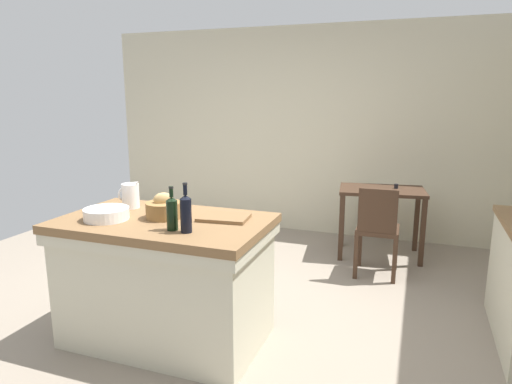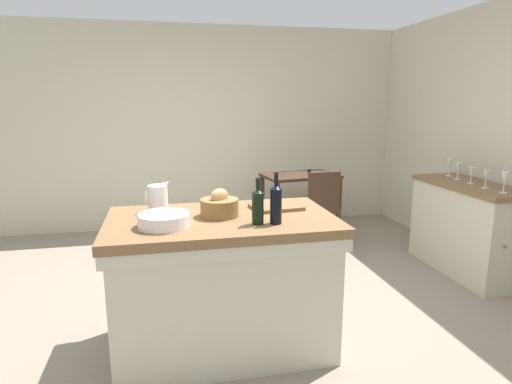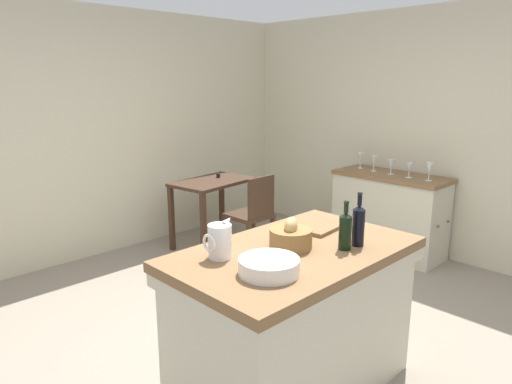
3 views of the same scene
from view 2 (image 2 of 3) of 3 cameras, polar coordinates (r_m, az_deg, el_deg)
name	(u,v)px [view 2 (image 2 of 3)]	position (r m, az deg, el deg)	size (l,w,h in m)	color
ground_plane	(247,311)	(3.57, -1.19, -15.52)	(6.76, 6.76, 0.00)	gray
wall_back	(209,128)	(5.75, -6.30, 8.44)	(5.32, 0.12, 2.60)	beige
island_table	(223,278)	(2.92, -4.46, -11.34)	(1.46, 0.88, 0.91)	brown
side_cabinet	(468,228)	(4.66, 26.34, -4.30)	(0.52, 1.22, 0.88)	brown
writing_desk	(300,184)	(5.37, 5.89, 1.04)	(0.97, 0.68, 0.81)	#3D281C
wooden_chair	(319,207)	(4.82, 8.42, -1.98)	(0.41, 0.41, 0.91)	#3D281C
pitcher	(158,199)	(2.92, -12.96, -0.88)	(0.17, 0.13, 0.23)	white
wash_bowl	(164,220)	(2.61, -12.15, -3.68)	(0.31, 0.31, 0.08)	white
bread_basket	(219,206)	(2.79, -4.88, -1.89)	(0.25, 0.25, 0.18)	olive
cutting_board	(276,207)	(2.98, 2.71, -2.01)	(0.34, 0.24, 0.02)	brown
wine_bottle_dark	(276,203)	(2.60, 2.67, -1.48)	(0.07, 0.07, 0.32)	black
wine_bottle_amber	(258,205)	(2.59, 0.25, -1.81)	(0.07, 0.07, 0.29)	black
wine_glass_far_left	(505,178)	(4.20, 30.21, 1.59)	(0.07, 0.07, 0.19)	white
wine_glass_left	(486,176)	(4.36, 28.33, 1.86)	(0.07, 0.07, 0.16)	white
wine_glass_middle	(472,172)	(4.54, 26.76, 2.34)	(0.07, 0.07, 0.16)	white
wine_glass_right	(458,168)	(4.73, 25.34, 2.93)	(0.07, 0.07, 0.17)	white
wine_glass_far_right	(449,165)	(4.92, 24.35, 3.35)	(0.07, 0.07, 0.17)	white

